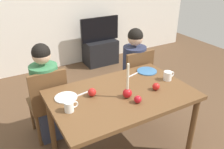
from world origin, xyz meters
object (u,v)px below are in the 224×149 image
at_px(tv, 100,29).
at_px(candle_centerpiece, 127,91).
at_px(plate_left, 66,97).
at_px(chair_right, 135,77).
at_px(chair_left, 48,100).
at_px(plate_right, 147,71).
at_px(person_left_child, 47,95).
at_px(mug_right, 168,76).
at_px(person_right_child, 134,72).
at_px(apple_near_candle, 138,99).
at_px(apple_by_left_plate, 92,92).
at_px(dining_table, 122,100).
at_px(apple_by_right_mug, 156,87).
at_px(tv_stand, 100,52).
at_px(mug_left, 69,106).

relative_size(tv, candle_centerpiece, 2.25).
bearing_deg(plate_left, chair_right, 21.05).
relative_size(chair_left, plate_right, 3.91).
relative_size(person_left_child, plate_left, 5.46).
bearing_deg(chair_left, mug_right, -27.43).
height_order(person_left_child, person_right_child, same).
xyz_separation_m(chair_left, tv, (1.50, 1.69, 0.20)).
distance_m(chair_left, plate_right, 1.18).
height_order(apple_near_candle, apple_by_left_plate, apple_by_left_plate).
relative_size(dining_table, person_right_child, 1.19).
bearing_deg(plate_right, apple_by_right_mug, -114.87).
relative_size(chair_right, candle_centerpiece, 2.56).
xyz_separation_m(candle_centerpiece, apple_near_candle, (0.03, -0.13, -0.04)).
relative_size(chair_left, tv, 1.14).
height_order(tv_stand, apple_by_left_plate, apple_by_left_plate).
bearing_deg(person_right_child, tv, 78.75).
bearing_deg(apple_by_left_plate, chair_right, 30.60).
bearing_deg(plate_right, mug_left, -163.91).
height_order(tv_stand, plate_right, plate_right).
height_order(mug_left, apple_by_right_mug, mug_left).
distance_m(dining_table, tv, 2.48).
bearing_deg(chair_left, tv_stand, 48.38).
relative_size(tv, apple_near_candle, 11.08).
xyz_separation_m(dining_table, person_left_child, (-0.59, 0.64, -0.10)).
distance_m(person_right_child, plate_right, 0.41).
xyz_separation_m(mug_left, apple_near_candle, (0.59, -0.18, -0.01)).
bearing_deg(plate_left, apple_by_left_plate, -20.41).
bearing_deg(candle_centerpiece, apple_by_right_mug, -3.90).
relative_size(tv_stand, apple_by_right_mug, 8.48).
xyz_separation_m(chair_left, tv_stand, (1.50, 1.69, -0.27)).
xyz_separation_m(chair_right, apple_near_candle, (-0.54, -0.82, 0.27)).
height_order(person_left_child, apple_by_left_plate, person_left_child).
xyz_separation_m(tv_stand, apple_near_candle, (-0.87, -2.51, 0.55)).
distance_m(chair_left, mug_left, 0.70).
relative_size(mug_left, apple_near_candle, 1.77).
bearing_deg(tv_stand, tv, 90.00).
relative_size(mug_left, mug_right, 0.94).
bearing_deg(candle_centerpiece, plate_left, 151.96).
xyz_separation_m(person_left_child, tv_stand, (1.50, 1.66, -0.33)).
distance_m(tv_stand, apple_by_left_plate, 2.56).
xyz_separation_m(person_left_child, apple_near_candle, (0.63, -0.85, 0.22)).
distance_m(tv_stand, apple_near_candle, 2.72).
relative_size(dining_table, plate_left, 6.52).
height_order(tv_stand, candle_centerpiece, candle_centerpiece).
relative_size(dining_table, candle_centerpiece, 3.99).
bearing_deg(apple_by_left_plate, tv_stand, 61.62).
bearing_deg(person_left_child, plate_right, -18.24).
bearing_deg(mug_right, tv, 81.88).
relative_size(mug_right, apple_by_right_mug, 1.78).
bearing_deg(apple_by_left_plate, tv, 61.62).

